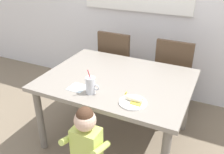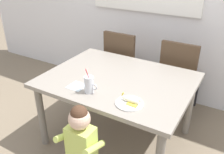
{
  "view_description": "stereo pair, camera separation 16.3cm",
  "coord_description": "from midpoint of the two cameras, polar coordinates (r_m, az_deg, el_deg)",
  "views": [
    {
      "loc": [
        0.87,
        -1.93,
        1.84
      ],
      "look_at": [
        -0.01,
        -0.11,
        0.8
      ],
      "focal_mm": 39.32,
      "sensor_mm": 36.0,
      "label": 1
    },
    {
      "loc": [
        1.01,
        -1.86,
        1.84
      ],
      "look_at": [
        -0.01,
        -0.11,
        0.8
      ],
      "focal_mm": 39.32,
      "sensor_mm": 36.0,
      "label": 2
    }
  ],
  "objects": [
    {
      "name": "peeled_banana",
      "position": [
        2.0,
        6.78,
        -5.43
      ],
      "size": [
        0.17,
        0.11,
        0.07
      ],
      "rotation": [
        0.0,
        0.0,
        -0.06
      ],
      "color": "#F4EAC6",
      "rests_on": "snack_plate"
    },
    {
      "name": "snack_plate",
      "position": [
        2.0,
        6.43,
        -6.16
      ],
      "size": [
        0.23,
        0.23,
        0.01
      ],
      "primitive_type": "cylinder",
      "color": "white",
      "rests_on": "dining_table"
    },
    {
      "name": "dining_table",
      "position": [
        2.43,
        3.35,
        -2.14
      ],
      "size": [
        1.42,
        1.09,
        0.74
      ],
      "color": "gray",
      "rests_on": "ground"
    },
    {
      "name": "ground_plane",
      "position": [
        2.81,
        2.98,
        -13.84
      ],
      "size": [
        24.0,
        24.0,
        0.0
      ],
      "primitive_type": "plane",
      "color": "#7A6B56"
    },
    {
      "name": "paper_napkin",
      "position": [
        2.25,
        -6.11,
        -2.18
      ],
      "size": [
        0.15,
        0.15,
        0.0
      ],
      "primitive_type": "cube",
      "rotation": [
        0.0,
        0.0,
        -0.02
      ],
      "color": "silver",
      "rests_on": "dining_table"
    },
    {
      "name": "toddler_standing",
      "position": [
        1.99,
        -4.86,
        -14.34
      ],
      "size": [
        0.33,
        0.24,
        0.84
      ],
      "color": "#3F4760",
      "rests_on": "ground"
    },
    {
      "name": "dining_chair_left",
      "position": [
        3.24,
        4.02,
        3.5
      ],
      "size": [
        0.44,
        0.44,
        0.96
      ],
      "rotation": [
        0.0,
        0.0,
        3.14
      ],
      "color": "#4C3826",
      "rests_on": "ground"
    },
    {
      "name": "dining_chair_right",
      "position": [
        3.04,
        16.85,
        0.67
      ],
      "size": [
        0.44,
        0.45,
        0.96
      ],
      "rotation": [
        0.0,
        0.0,
        3.14
      ],
      "color": "#4C3826",
      "rests_on": "ground"
    },
    {
      "name": "milk_cup",
      "position": [
        2.12,
        -3.16,
        -2.0
      ],
      "size": [
        0.13,
        0.09,
        0.25
      ],
      "color": "silver",
      "rests_on": "dining_table"
    }
  ]
}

